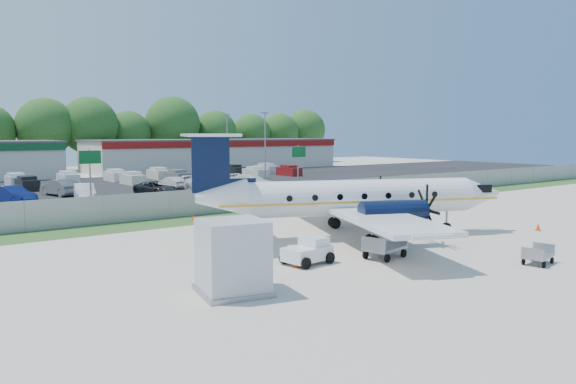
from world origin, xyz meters
TOP-DOWN VIEW (x-y plane):
  - ground at (0.00, 0.00)m, footprint 170.00×170.00m
  - grass_verge at (0.00, 12.00)m, footprint 170.00×4.00m
  - access_road at (0.00, 19.00)m, footprint 170.00×8.00m
  - parking_lot at (0.00, 40.00)m, footprint 170.00×32.00m
  - perimeter_fence at (0.00, 14.00)m, footprint 120.00×0.06m
  - building_east at (26.00, 61.98)m, footprint 44.40×12.40m
  - sign_left at (-8.00, 22.91)m, footprint 1.80×0.26m
  - sign_mid at (3.00, 22.91)m, footprint 1.80×0.26m
  - sign_right at (14.00, 22.91)m, footprint 1.80×0.26m
  - light_pole_ne at (20.00, 38.00)m, footprint 0.90×0.35m
  - light_pole_se at (20.00, 48.00)m, footprint 0.90×0.35m
  - tree_line at (0.00, 74.00)m, footprint 112.00×6.00m
  - aircraft at (0.66, 0.23)m, footprint 20.23×19.65m
  - pushback_tug at (-5.92, -3.62)m, footprint 2.47×1.91m
  - baggage_cart_near at (-2.09, -5.00)m, footprint 2.52×1.82m
  - baggage_cart_far at (2.85, -10.35)m, footprint 1.88×1.35m
  - service_container at (-11.51, -5.81)m, footprint 3.12×3.12m
  - cone_nose at (11.77, -5.34)m, footprint 0.34×0.34m
  - cone_port_wing at (-6.73, -3.85)m, footprint 0.41×0.41m
  - cone_starboard_wing at (-4.18, 11.86)m, footprint 0.34×0.34m
  - road_car_mid at (0.48, 20.34)m, footprint 5.12×3.51m
  - road_car_east at (24.64, 17.43)m, footprint 4.90×2.78m
  - parked_car_a at (-12.79, 29.87)m, footprint 3.64×5.23m
  - parked_car_b at (-6.86, 28.51)m, footprint 2.75×5.15m
  - parked_car_c at (0.38, 28.85)m, footprint 3.55×5.59m
  - parked_car_d at (6.07, 28.97)m, footprint 3.37×6.17m
  - parked_car_e at (11.52, 28.29)m, footprint 4.16×6.34m
  - parked_car_f at (-7.52, 34.33)m, footprint 2.94×5.45m
  - parked_car_g at (4.78, 34.61)m, footprint 1.90×4.19m
  - far_parking_rows at (0.00, 45.00)m, footprint 56.00×10.00m

SIDE VIEW (x-z plane):
  - ground at x=0.00m, z-range 0.00..0.00m
  - tree_line at x=0.00m, z-range -7.00..7.00m
  - road_car_mid at x=0.48m, z-range -0.65..0.65m
  - road_car_east at x=24.64m, z-range -0.79..0.79m
  - parked_car_a at x=-12.79m, z-range -0.82..0.82m
  - parked_car_b at x=-6.86m, z-range -0.81..0.81m
  - parked_car_c at x=0.38m, z-range -0.72..0.72m
  - parked_car_d at x=6.07m, z-range -0.85..0.85m
  - parked_car_e at x=11.52m, z-range -0.85..0.85m
  - parked_car_f at x=-7.52m, z-range -0.85..0.85m
  - parked_car_g at x=4.78m, z-range -0.67..0.67m
  - far_parking_rows at x=0.00m, z-range -0.80..0.80m
  - grass_verge at x=0.00m, z-range 0.00..0.02m
  - access_road at x=0.00m, z-range 0.00..0.02m
  - parking_lot at x=0.00m, z-range 0.00..0.02m
  - cone_starboard_wing at x=-4.18m, z-range -0.01..0.47m
  - cone_nose at x=11.77m, z-range -0.01..0.47m
  - cone_port_wing at x=-6.73m, z-range -0.02..0.56m
  - baggage_cart_far at x=2.85m, z-range -0.03..0.87m
  - baggage_cart_near at x=-2.09m, z-range -0.04..1.15m
  - pushback_tug at x=-5.92m, z-range -0.03..1.22m
  - perimeter_fence at x=0.00m, z-range 0.01..2.00m
  - service_container at x=-11.51m, z-range -0.10..2.82m
  - aircraft at x=0.66m, z-range -0.71..5.55m
  - building_east at x=26.00m, z-range 0.01..5.25m
  - sign_left at x=-8.00m, z-range 1.11..6.11m
  - sign_mid at x=3.00m, z-range 1.11..6.11m
  - sign_right at x=14.00m, z-range 1.11..6.11m
  - light_pole_ne at x=20.00m, z-range 0.69..9.78m
  - light_pole_se at x=20.00m, z-range 0.69..9.78m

